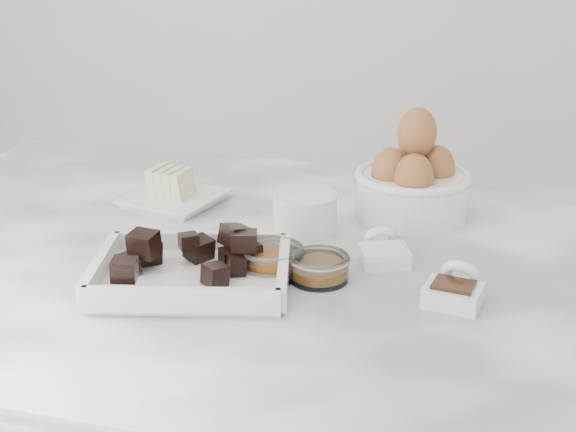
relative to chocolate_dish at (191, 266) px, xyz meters
The scene contains 9 objects.
marble_slab 0.14m from the chocolate_dish, 64.80° to the left, with size 1.20×0.80×0.04m, color white.
chocolate_dish is the anchor object (origin of this frame).
butter_plate 0.29m from the chocolate_dish, 118.01° to the left, with size 0.15×0.15×0.05m.
sugar_ramekin 0.22m from the chocolate_dish, 67.32° to the left, with size 0.09×0.09×0.05m.
egg_bowl 0.37m from the chocolate_dish, 53.71° to the left, with size 0.17×0.17×0.16m.
honey_bowl 0.15m from the chocolate_dish, 20.51° to the left, with size 0.07×0.07×0.03m.
zest_bowl 0.10m from the chocolate_dish, 33.44° to the left, with size 0.08×0.08×0.04m.
vanilla_spoon 0.31m from the chocolate_dish, ahead, with size 0.07×0.08×0.05m.
salt_spoon 0.24m from the chocolate_dish, 31.45° to the left, with size 0.07×0.09×0.05m.
Camera 1 is at (0.29, -0.91, 1.35)m, focal length 50.00 mm.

